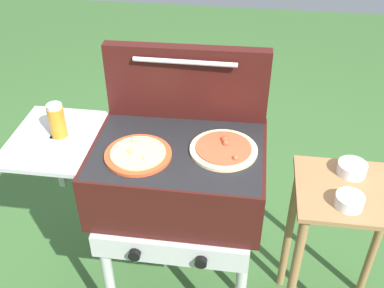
{
  "coord_description": "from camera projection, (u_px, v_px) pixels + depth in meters",
  "views": [
    {
      "loc": [
        0.23,
        -1.33,
        1.91
      ],
      "look_at": [
        0.05,
        0.0,
        0.92
      ],
      "focal_mm": 43.07,
      "sensor_mm": 36.0,
      "label": 1
    }
  ],
  "objects": [
    {
      "name": "grill_lid_open",
      "position": [
        187.0,
        83.0,
        1.77
      ],
      "size": [
        0.63,
        0.09,
        0.3
      ],
      "color": "#38110F",
      "rests_on": "grill"
    },
    {
      "name": "topping_bowl_near",
      "position": [
        352.0,
        169.0,
        1.75
      ],
      "size": [
        0.11,
        0.11,
        0.04
      ],
      "color": "silver",
      "rests_on": "prep_table"
    },
    {
      "name": "pizza_pepperoni",
      "position": [
        224.0,
        149.0,
        1.66
      ],
      "size": [
        0.25,
        0.25,
        0.04
      ],
      "color": "beige",
      "rests_on": "grill"
    },
    {
      "name": "sauce_jar",
      "position": [
        57.0,
        121.0,
        1.71
      ],
      "size": [
        0.06,
        0.06,
        0.14
      ],
      "color": "#B77A1E",
      "rests_on": "grill"
    },
    {
      "name": "grill",
      "position": [
        175.0,
        178.0,
        1.77
      ],
      "size": [
        0.96,
        0.53,
        0.9
      ],
      "color": "#38110F",
      "rests_on": "ground_plane"
    },
    {
      "name": "pizza_cheese",
      "position": [
        138.0,
        154.0,
        1.64
      ],
      "size": [
        0.24,
        0.24,
        0.03
      ],
      "color": "#C64723",
      "rests_on": "grill"
    },
    {
      "name": "prep_table",
      "position": [
        345.0,
        232.0,
        1.82
      ],
      "size": [
        0.44,
        0.36,
        0.77
      ],
      "color": "olive",
      "rests_on": "ground_plane"
    },
    {
      "name": "topping_bowl_far",
      "position": [
        349.0,
        201.0,
        1.61
      ],
      "size": [
        0.1,
        0.1,
        0.04
      ],
      "color": "silver",
      "rests_on": "prep_table"
    }
  ]
}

